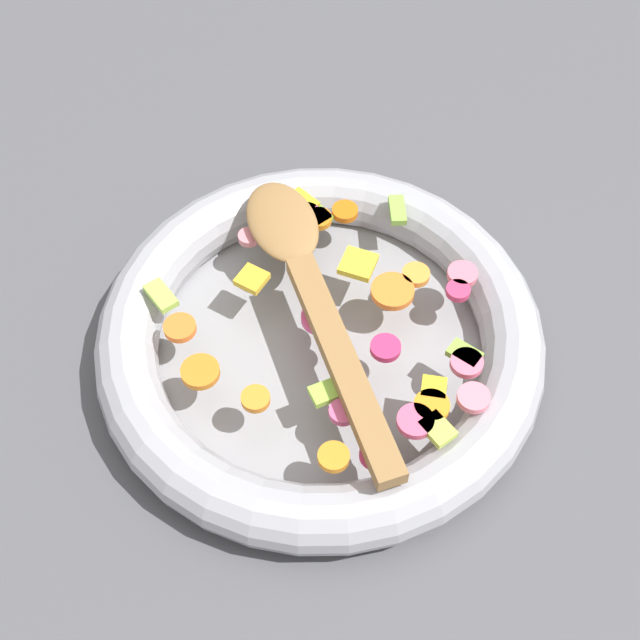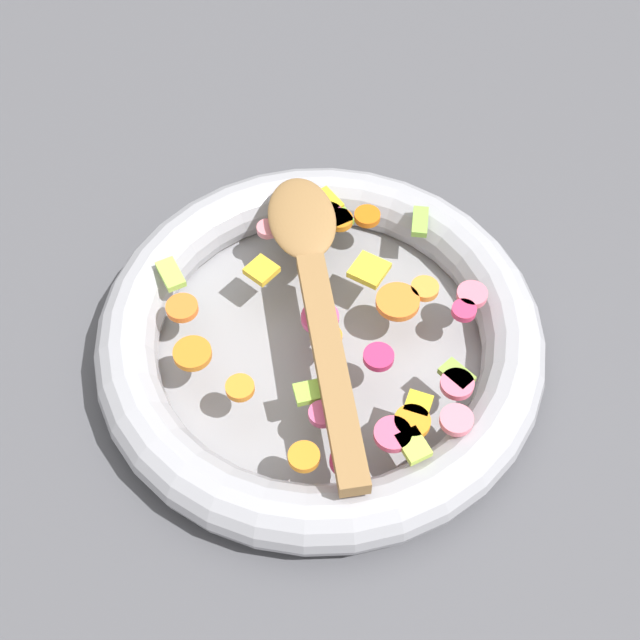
% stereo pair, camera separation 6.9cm
% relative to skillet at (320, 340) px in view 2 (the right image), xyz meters
% --- Properties ---
extents(ground_plane, '(4.00, 4.00, 0.00)m').
position_rel_skillet_xyz_m(ground_plane, '(0.00, 0.00, -0.02)').
color(ground_plane, '#4C4C51').
extents(skillet, '(0.36, 0.36, 0.05)m').
position_rel_skillet_xyz_m(skillet, '(0.00, 0.00, 0.00)').
color(skillet, gray).
rests_on(skillet, ground_plane).
extents(chopped_vegetables, '(0.26, 0.27, 0.01)m').
position_rel_skillet_xyz_m(chopped_vegetables, '(0.02, -0.01, 0.03)').
color(chopped_vegetables, orange).
rests_on(chopped_vegetables, skillet).
extents(wooden_spoon, '(0.09, 0.29, 0.01)m').
position_rel_skillet_xyz_m(wooden_spoon, '(0.00, 0.03, 0.04)').
color(wooden_spoon, olive).
rests_on(wooden_spoon, chopped_vegetables).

